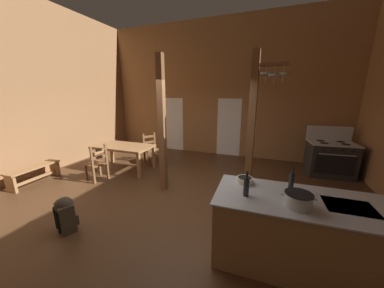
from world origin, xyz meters
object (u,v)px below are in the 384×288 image
Objects in this scene: stockpot_on_counter at (298,200)px; bottle_tall_on_counter at (246,186)px; kitchen_island at (299,232)px; bench_along_left_wall at (34,172)px; ladderback_chair_near_window at (97,163)px; backpack at (65,213)px; bottle_short_on_counter at (291,181)px; stove_range at (330,158)px; ladderback_chair_by_post at (151,149)px; mixing_bowl_on_counter at (245,180)px; dining_table at (123,148)px.

stockpot_on_counter is 1.14× the size of bottle_tall_on_counter.
bench_along_left_wall is at bearing 175.75° from kitchen_island.
kitchen_island is 0.93m from bottle_tall_on_counter.
kitchen_island is 4.70m from ladderback_chair_near_window.
bottle_tall_on_counter reaches higher than bench_along_left_wall.
kitchen_island is 5.93m from bench_along_left_wall.
kitchen_island is 6.62× the size of bottle_tall_on_counter.
backpack is 1.78× the size of bottle_short_on_counter.
stove_range is 1.39× the size of ladderback_chair_by_post.
mixing_bowl_on_counter is (3.27, -2.65, 0.53)m from ladderback_chair_by_post.
ladderback_chair_near_window is at bearing -107.55° from ladderback_chair_by_post.
kitchen_island is 4.94m from ladderback_chair_by_post.
mixing_bowl_on_counter is (2.73, 0.83, 0.67)m from backpack.
stockpot_on_counter reaches higher than kitchen_island.
ladderback_chair_near_window is at bearing 161.38° from bottle_tall_on_counter.
stove_range is 0.77× the size of dining_table.
backpack is at bearing -170.91° from bottle_tall_on_counter.
ladderback_chair_by_post reaches higher than dining_table.
stove_range is 1.39× the size of ladderback_chair_near_window.
dining_table is 0.90m from ladderback_chair_near_window.
bench_along_left_wall is (-1.35, -0.72, -0.15)m from ladderback_chair_near_window.
bottle_tall_on_counter reaches higher than backpack.
ladderback_chair_by_post is at bearing 140.96° from mixing_bowl_on_counter.
mixing_bowl_on_counter is at bearing 146.38° from stockpot_on_counter.
stockpot_on_counter is (-0.10, -0.19, 0.55)m from kitchen_island.
stove_range is at bearing 16.56° from dining_table.
kitchen_island is 0.59m from stockpot_on_counter.
ladderback_chair_by_post is 4.01× the size of mixing_bowl_on_counter.
stockpot_on_counter is at bearing -33.62° from mixing_bowl_on_counter.
ladderback_chair_near_window is 1.82m from ladderback_chair_by_post.
dining_table is 5.17× the size of bottle_tall_on_counter.
dining_table is at bearing 155.44° from kitchen_island.
kitchen_island is 5.80× the size of stockpot_on_counter.
bottle_tall_on_counter is at bearing 175.82° from stockpot_on_counter.
stove_range is 2.21× the size of backpack.
stove_range is at bearing 8.72° from ladderback_chair_by_post.
kitchen_island is 0.66m from bottle_short_on_counter.
backpack is (-4.68, -4.28, -0.17)m from stove_range.
bottle_short_on_counter is at bearing 33.76° from bottle_tall_on_counter.
bottle_tall_on_counter is at bearing -42.42° from ladderback_chair_by_post.
backpack is at bearing -163.02° from mixing_bowl_on_counter.
kitchen_island is at bearing -17.75° from mixing_bowl_on_counter.
bottle_short_on_counter reaches higher than kitchen_island.
bottle_tall_on_counter is at bearing -81.56° from mixing_bowl_on_counter.
bottle_tall_on_counter is (-0.69, -0.15, 0.60)m from kitchen_island.
bottle_short_on_counter is (0.61, -0.02, 0.09)m from mixing_bowl_on_counter.
backpack is 2.94m from mixing_bowl_on_counter.
stove_range reaches higher than ladderback_chair_near_window.
kitchen_island is at bearing 63.67° from stockpot_on_counter.
stockpot_on_counter reaches higher than ladderback_chair_by_post.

